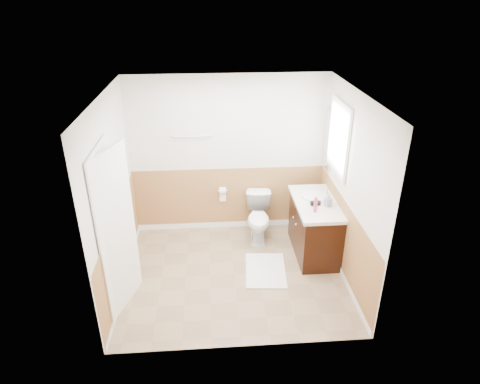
{
  "coord_description": "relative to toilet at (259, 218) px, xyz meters",
  "views": [
    {
      "loc": [
        -0.28,
        -4.7,
        3.61
      ],
      "look_at": [
        0.1,
        0.25,
        1.15
      ],
      "focal_mm": 31.31,
      "sensor_mm": 36.0,
      "label": 1
    }
  ],
  "objects": [
    {
      "name": "wainscot_front",
      "position": [
        -0.44,
        -2.2,
        0.15
      ],
      "size": [
        3.0,
        0.0,
        3.0
      ],
      "primitive_type": "plane",
      "rotation": [
        -1.57,
        0.0,
        0.0
      ],
      "color": "#9D733E",
      "rests_on": "floor"
    },
    {
      "name": "floor",
      "position": [
        -0.44,
        -0.92,
        -0.35
      ],
      "size": [
        3.0,
        3.0,
        0.0
      ],
      "primitive_type": "plane",
      "color": "#8C7051",
      "rests_on": "ground"
    },
    {
      "name": "door",
      "position": [
        -1.84,
        -1.37,
        0.67
      ],
      "size": [
        0.29,
        0.78,
        2.04
      ],
      "primitive_type": "cube",
      "rotation": [
        0.0,
        0.0,
        -0.31
      ],
      "color": "white",
      "rests_on": "wall_left"
    },
    {
      "name": "countertop",
      "position": [
        0.76,
        -0.46,
        0.47
      ],
      "size": [
        0.6,
        1.15,
        0.05
      ],
      "primitive_type": "cube",
      "color": "silver",
      "rests_on": "vanity_cabinet"
    },
    {
      "name": "door_knob",
      "position": [
        -1.78,
        -1.04,
        0.6
      ],
      "size": [
        0.06,
        0.06,
        0.06
      ],
      "primitive_type": "sphere",
      "color": "silver",
      "rests_on": "door"
    },
    {
      "name": "tp_sheet",
      "position": [
        -0.54,
        0.31,
        0.24
      ],
      "size": [
        0.1,
        0.01,
        0.16
      ],
      "primitive_type": "cube",
      "color": "white",
      "rests_on": "tp_roll"
    },
    {
      "name": "vanity_knob_left",
      "position": [
        0.47,
        -0.56,
        0.2
      ],
      "size": [
        0.03,
        0.03,
        0.03
      ],
      "primitive_type": "sphere",
      "color": "#B9B8BF",
      "rests_on": "vanity_cabinet"
    },
    {
      "name": "wall_back",
      "position": [
        -0.44,
        0.38,
        0.9
      ],
      "size": [
        3.0,
        0.0,
        3.0
      ],
      "primitive_type": "plane",
      "rotation": [
        1.57,
        0.0,
        0.0
      ],
      "color": "silver",
      "rests_on": "floor"
    },
    {
      "name": "vanity_knob_right",
      "position": [
        0.47,
        -0.36,
        0.2
      ],
      "size": [
        0.03,
        0.03,
        0.03
      ],
      "primitive_type": "sphere",
      "color": "#B8B7BE",
      "rests_on": "vanity_cabinet"
    },
    {
      "name": "lotion_bottle",
      "position": [
        0.67,
        -0.74,
        0.61
      ],
      "size": [
        0.05,
        0.05,
        0.22
      ],
      "primitive_type": "cylinder",
      "color": "#C53357",
      "rests_on": "countertop"
    },
    {
      "name": "ceiling",
      "position": [
        -0.44,
        -0.92,
        2.15
      ],
      "size": [
        3.0,
        3.0,
        0.0
      ],
      "primitive_type": "plane",
      "rotation": [
        3.14,
        0.0,
        0.0
      ],
      "color": "white",
      "rests_on": "floor"
    },
    {
      "name": "vanity_cabinet",
      "position": [
        0.77,
        -0.46,
        0.05
      ],
      "size": [
        0.55,
        1.1,
        0.8
      ],
      "primitive_type": "cube",
      "color": "black",
      "rests_on": "floor"
    },
    {
      "name": "wainscot_left",
      "position": [
        -1.93,
        -0.92,
        0.15
      ],
      "size": [
        0.0,
        2.6,
        2.6
      ],
      "primitive_type": "plane",
      "rotation": [
        1.57,
        0.0,
        1.57
      ],
      "color": "#9D733E",
      "rests_on": "floor"
    },
    {
      "name": "wall_left",
      "position": [
        -1.94,
        -0.92,
        0.9
      ],
      "size": [
        0.0,
        3.0,
        3.0
      ],
      "primitive_type": "plane",
      "rotation": [
        1.57,
        0.0,
        1.57
      ],
      "color": "silver",
      "rests_on": "floor"
    },
    {
      "name": "mirror_panel",
      "position": [
        1.03,
        0.18,
        1.2
      ],
      "size": [
        0.02,
        0.35,
        0.9
      ],
      "primitive_type": "cube",
      "color": "silver",
      "rests_on": "wall_right"
    },
    {
      "name": "tp_roll",
      "position": [
        -0.54,
        0.31,
        0.35
      ],
      "size": [
        0.1,
        0.11,
        0.11
      ],
      "primitive_type": "cylinder",
      "rotation": [
        0.0,
        1.57,
        0.0
      ],
      "color": "white",
      "rests_on": "tp_holder_bar"
    },
    {
      "name": "window_frame",
      "position": [
        1.03,
        -0.33,
        1.4
      ],
      "size": [
        0.04,
        0.8,
        1.0
      ],
      "primitive_type": "cube",
      "color": "white",
      "rests_on": "wall_right"
    },
    {
      "name": "wall_right",
      "position": [
        1.06,
        -0.92,
        0.9
      ],
      "size": [
        0.0,
        3.0,
        3.0
      ],
      "primitive_type": "plane",
      "rotation": [
        1.57,
        0.0,
        -1.57
      ],
      "color": "silver",
      "rests_on": "floor"
    },
    {
      "name": "towel_bar",
      "position": [
        -0.99,
        0.33,
        1.25
      ],
      "size": [
        0.62,
        0.02,
        0.02
      ],
      "primitive_type": "cylinder",
      "rotation": [
        0.0,
        1.57,
        0.0
      ],
      "color": "silver",
      "rests_on": "wall_back"
    },
    {
      "name": "sink_basin",
      "position": [
        0.77,
        -0.31,
        0.51
      ],
      "size": [
        0.36,
        0.36,
        0.02
      ],
      "primitive_type": "cylinder",
      "color": "silver",
      "rests_on": "countertop"
    },
    {
      "name": "toilet",
      "position": [
        0.0,
        0.0,
        0.0
      ],
      "size": [
        0.45,
        0.72,
        0.71
      ],
      "primitive_type": "imported",
      "rotation": [
        0.0,
        0.0,
        -0.08
      ],
      "color": "white",
      "rests_on": "floor"
    },
    {
      "name": "window_glass",
      "position": [
        1.04,
        -0.33,
        1.4
      ],
      "size": [
        0.01,
        0.7,
        0.9
      ],
      "primitive_type": "cube",
      "color": "white",
      "rests_on": "wall_right"
    },
    {
      "name": "soap_dispenser",
      "position": [
        0.89,
        -0.59,
        0.59
      ],
      "size": [
        0.1,
        0.11,
        0.18
      ],
      "primitive_type": "imported",
      "rotation": [
        0.0,
        0.0,
        0.33
      ],
      "color": "gray",
      "rests_on": "countertop"
    },
    {
      "name": "faucet",
      "position": [
        0.95,
        -0.31,
        0.57
      ],
      "size": [
        0.02,
        0.02,
        0.14
      ],
      "primitive_type": "cylinder",
      "color": "silver",
      "rests_on": "countertop"
    },
    {
      "name": "tp_holder_bar",
      "position": [
        -0.54,
        0.31,
        0.35
      ],
      "size": [
        0.14,
        0.02,
        0.02
      ],
      "primitive_type": "cylinder",
      "rotation": [
        0.0,
        1.57,
        0.0
      ],
      "color": "silver",
      "rests_on": "wall_back"
    },
    {
      "name": "bath_mat",
      "position": [
        0.0,
        -0.87,
        -0.34
      ],
      "size": [
        0.61,
        0.84,
        0.02
      ],
      "primitive_type": "cube",
      "rotation": [
        0.0,
        0.0,
        -0.08
      ],
      "color": "white",
      "rests_on": "floor"
    },
    {
      "name": "door_frame",
      "position": [
        -1.92,
        -1.37,
        0.68
      ],
      "size": [
        0.02,
        0.92,
        2.1
      ],
      "primitive_type": "cube",
      "color": "white",
      "rests_on": "wall_left"
    },
    {
      "name": "wainscot_right",
      "position": [
        1.04,
        -0.92,
        0.15
      ],
      "size": [
        0.0,
        2.6,
        2.6
      ],
      "primitive_type": "plane",
      "rotation": [
        1.57,
        0.0,
        -1.57
      ],
      "color": "#9D733E",
      "rests_on": "floor"
    },
    {
      "name": "wainscot_back",
      "position": [
        -0.44,
        0.37,
        0.15
      ],
      "size": [
        3.0,
        0.0,
        3.0
      ],
      "primitive_type": "plane",
      "rotation": [
        1.57,
        0.0,
        0.0
      ],
      "color": "#9D733E",
      "rests_on": "floor"
    },
    {
      "name": "hair_dryer_body",
      "position": [
        0.72,
        -0.55,
        0.53
      ],
      "size": [
        0.14,
        0.07,
        0.07
      ],
      "primitive_type": "cylinder",
      "rotation": [
        0.0,
        1.57,
        0.0
      ],
      "color": "black",
      "rests_on": "countertop"
    },
    {
      "name": "wall_front",
      "position": [
        -0.44,
        -2.22,
        0.9
      ],
      "size": [
        3.0,
        0.0,
        3.0
      ],
      "primitive_type": "plane",
      "rotation": [
        -1.57,
        0.0,
        0.0
      ],
      "color": "silver",
      "rests_on": "floor"
    },
    {
      "name": "hair_dryer_handle",
      "position": [
        0.69,
        -0.58,
        0.5
      ],
      "size": [
        0.03,
        0.03,
        0.07
      ],
      "primitive_type": "cylinder",
      "color": "black",
      "rests_on": "countertop"
    }
  ]
}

